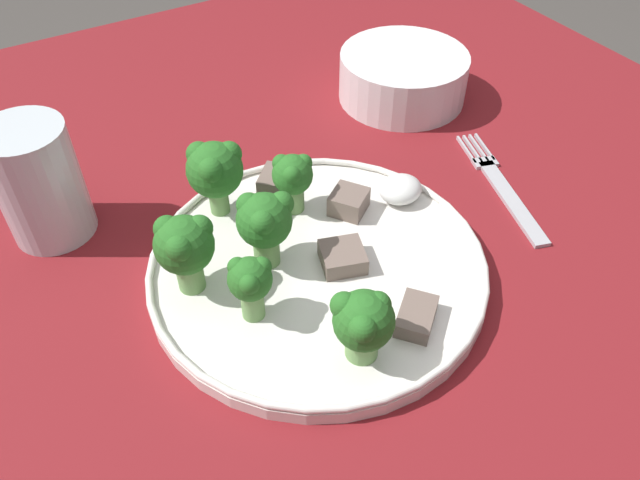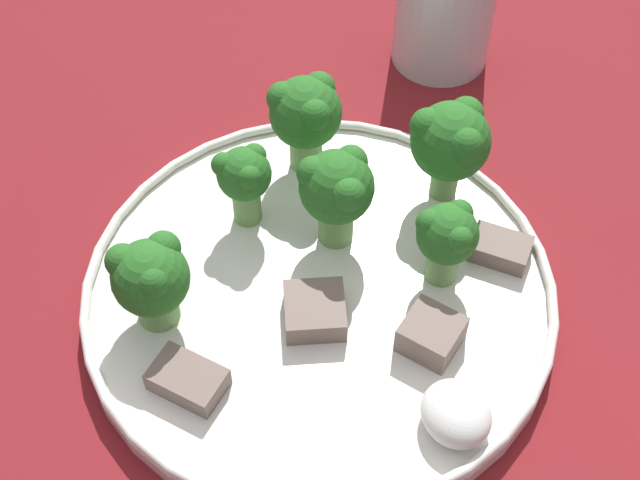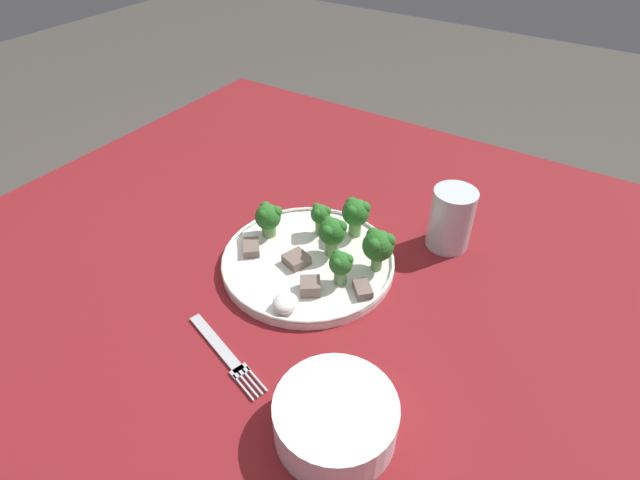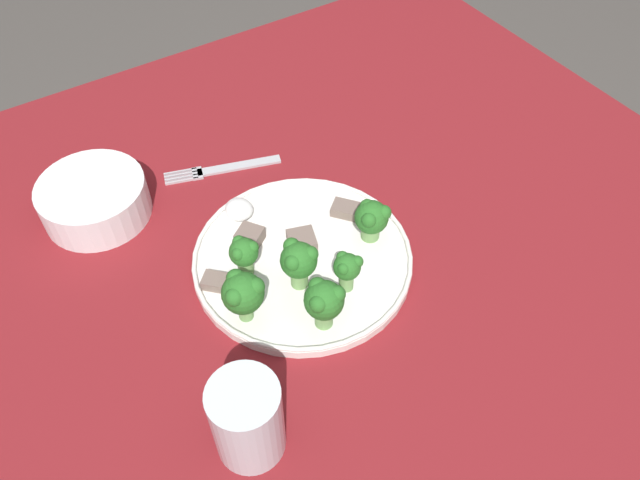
{
  "view_description": "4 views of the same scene",
  "coord_description": "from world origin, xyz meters",
  "px_view_note": "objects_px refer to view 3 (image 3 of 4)",
  "views": [
    {
      "loc": [
        -0.16,
        -0.27,
        1.13
      ],
      "look_at": [
        0.02,
        0.02,
        0.79
      ],
      "focal_mm": 35.0,
      "sensor_mm": 36.0,
      "label": 1
    },
    {
      "loc": [
        0.3,
        -0.08,
        1.18
      ],
      "look_at": [
        -0.01,
        0.04,
        0.77
      ],
      "focal_mm": 50.0,
      "sensor_mm": 36.0,
      "label": 2
    },
    {
      "loc": [
        0.51,
        0.38,
        1.29
      ],
      "look_at": [
        -0.0,
        0.04,
        0.78
      ],
      "focal_mm": 28.0,
      "sensor_mm": 36.0,
      "label": 3
    },
    {
      "loc": [
        -0.41,
        0.28,
        1.37
      ],
      "look_at": [
        -0.0,
        0.02,
        0.8
      ],
      "focal_mm": 35.0,
      "sensor_mm": 36.0,
      "label": 4
    }
  ],
  "objects_px": {
    "dinner_plate": "(308,261)",
    "cream_bowl": "(335,419)",
    "fork": "(225,353)",
    "drinking_glass": "(450,222)"
  },
  "relations": [
    {
      "from": "dinner_plate",
      "to": "fork",
      "type": "relative_size",
      "value": 1.66
    },
    {
      "from": "dinner_plate",
      "to": "cream_bowl",
      "type": "distance_m",
      "value": 0.29
    },
    {
      "from": "dinner_plate",
      "to": "fork",
      "type": "bearing_deg",
      "value": 1.69
    },
    {
      "from": "fork",
      "to": "cream_bowl",
      "type": "height_order",
      "value": "cream_bowl"
    },
    {
      "from": "dinner_plate",
      "to": "cream_bowl",
      "type": "height_order",
      "value": "cream_bowl"
    },
    {
      "from": "dinner_plate",
      "to": "cream_bowl",
      "type": "xyz_separation_m",
      "value": [
        0.22,
        0.19,
        0.02
      ]
    },
    {
      "from": "dinner_plate",
      "to": "drinking_glass",
      "type": "xyz_separation_m",
      "value": [
        -0.17,
        0.17,
        0.04
      ]
    },
    {
      "from": "cream_bowl",
      "to": "fork",
      "type": "bearing_deg",
      "value": -94.42
    },
    {
      "from": "dinner_plate",
      "to": "fork",
      "type": "height_order",
      "value": "dinner_plate"
    },
    {
      "from": "fork",
      "to": "drinking_glass",
      "type": "height_order",
      "value": "drinking_glass"
    }
  ]
}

